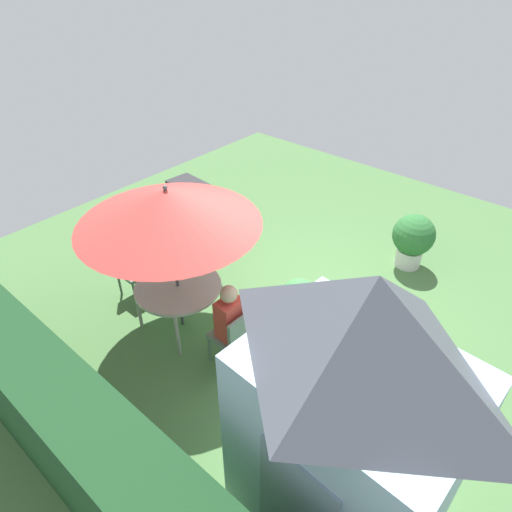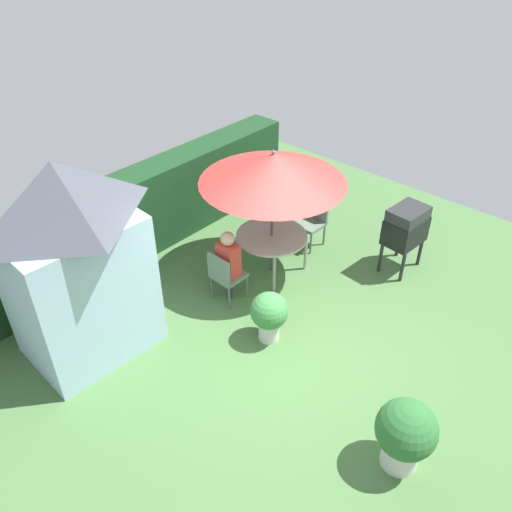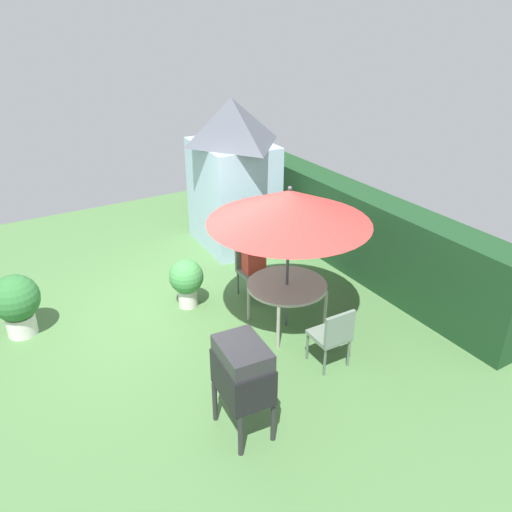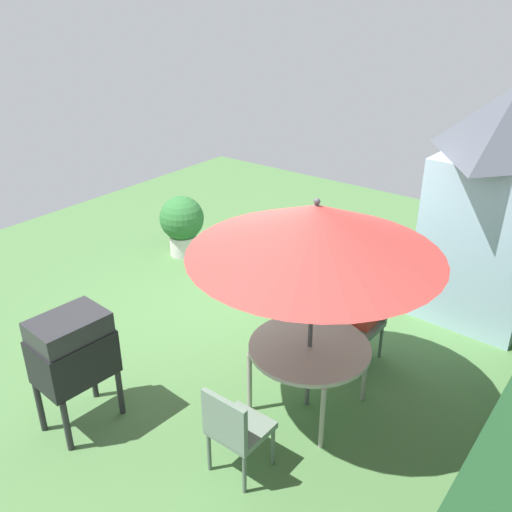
# 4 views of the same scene
# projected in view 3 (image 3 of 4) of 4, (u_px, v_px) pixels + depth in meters

# --- Properties ---
(ground_plane) EXTENTS (11.00, 11.00, 0.00)m
(ground_plane) POSITION_uv_depth(u_px,v_px,m) (178.00, 315.00, 8.17)
(ground_plane) COLOR #47703D
(hedge_backdrop) EXTENTS (7.02, 0.64, 1.52)m
(hedge_backdrop) POSITION_uv_depth(u_px,v_px,m) (351.00, 227.00, 9.44)
(hedge_backdrop) COLOR #193D1E
(hedge_backdrop) RESTS_ON ground
(garden_shed) EXTENTS (1.86, 1.49, 2.93)m
(garden_shed) POSITION_uv_depth(u_px,v_px,m) (233.00, 173.00, 9.99)
(garden_shed) COLOR #9EBCD1
(garden_shed) RESTS_ON ground
(patio_table) EXTENTS (1.20, 1.20, 0.73)m
(patio_table) POSITION_uv_depth(u_px,v_px,m) (287.00, 287.00, 7.62)
(patio_table) COLOR #B2ADA3
(patio_table) RESTS_ON ground
(patio_umbrella) EXTENTS (2.34, 2.34, 2.25)m
(patio_umbrella) POSITION_uv_depth(u_px,v_px,m) (289.00, 207.00, 7.05)
(patio_umbrella) COLOR #4C4C51
(patio_umbrella) RESTS_ON ground
(bbq_grill) EXTENTS (0.74, 0.56, 1.20)m
(bbq_grill) POSITION_uv_depth(u_px,v_px,m) (243.00, 371.00, 5.61)
(bbq_grill) COLOR black
(bbq_grill) RESTS_ON ground
(chair_near_shed) EXTENTS (0.48, 0.47, 0.90)m
(chair_near_shed) POSITION_uv_depth(u_px,v_px,m) (251.00, 267.00, 8.54)
(chair_near_shed) COLOR slate
(chair_near_shed) RESTS_ON ground
(chair_far_side) EXTENTS (0.47, 0.47, 0.90)m
(chair_far_side) POSITION_uv_depth(u_px,v_px,m) (333.00, 334.00, 6.80)
(chair_far_side) COLOR slate
(chair_far_side) RESTS_ON ground
(potted_plant_by_shed) EXTENTS (0.70, 0.70, 0.97)m
(potted_plant_by_shed) POSITION_uv_depth(u_px,v_px,m) (16.00, 302.00, 7.47)
(potted_plant_by_shed) COLOR silver
(potted_plant_by_shed) RESTS_ON ground
(potted_plant_by_grill) EXTENTS (0.56, 0.56, 0.82)m
(potted_plant_by_grill) POSITION_uv_depth(u_px,v_px,m) (187.00, 280.00, 8.22)
(potted_plant_by_grill) COLOR silver
(potted_plant_by_grill) RESTS_ON ground
(person_in_red) EXTENTS (0.25, 0.35, 1.26)m
(person_in_red) POSITION_uv_depth(u_px,v_px,m) (254.00, 254.00, 8.36)
(person_in_red) COLOR #CC3D33
(person_in_red) RESTS_ON ground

